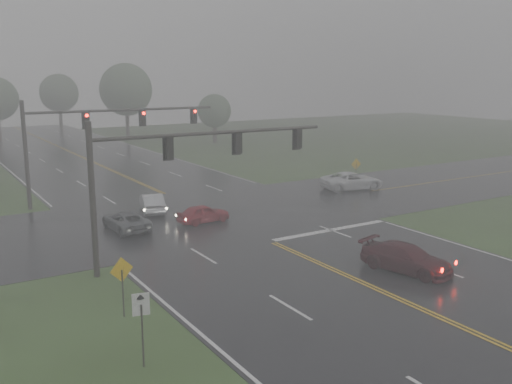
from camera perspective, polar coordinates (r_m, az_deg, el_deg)
ground at (r=23.19m, az=21.83°, el=-13.36°), size 180.00×180.00×0.00m
main_road at (r=37.70m, az=-3.26°, el=-2.89°), size 18.00×160.00×0.02m
cross_street at (r=39.42m, az=-4.65°, el=-2.26°), size 120.00×14.00×0.02m
stop_bar at (r=35.63m, az=7.49°, el=-3.84°), size 8.50×0.50×0.01m
sedan_maroon at (r=29.16m, az=14.73°, el=-7.69°), size 2.99×4.94×1.34m
sedan_red at (r=37.31m, az=-5.27°, el=-3.07°), size 3.56×1.62×1.18m
sedan_silver at (r=40.52m, az=-10.35°, el=-2.02°), size 2.35×4.25×1.33m
car_grey at (r=36.27m, az=-12.84°, el=-3.76°), size 2.15×4.30×1.17m
pickup_white at (r=48.40m, az=9.57°, el=0.25°), size 5.67×3.52×1.46m
signal_gantry_near at (r=28.66m, az=-8.39°, el=2.96°), size 13.22×0.32×7.40m
signal_gantry_far at (r=44.13m, az=-16.26°, el=6.01°), size 14.76×0.39×7.72m
sign_diamond_west at (r=23.28m, az=-13.25°, el=-8.26°), size 1.01×0.27×2.48m
sign_arrow_white at (r=19.32m, az=-11.38°, el=-12.04°), size 0.56×0.17×2.57m
sign_diamond_east at (r=49.75m, az=9.97°, el=2.44°), size 1.00×0.12×2.40m
tree_ne_a at (r=85.22m, az=-12.88°, el=9.95°), size 7.52×7.52×11.05m
tree_e_near at (r=79.81m, az=-4.18°, el=8.09°), size 4.63×4.63×6.80m
tree_n_far at (r=104.21m, az=-19.10°, el=9.33°), size 6.50×6.50×9.55m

